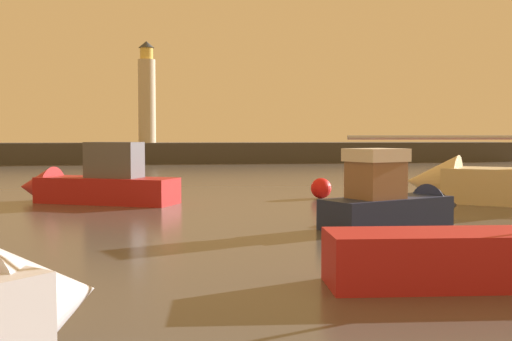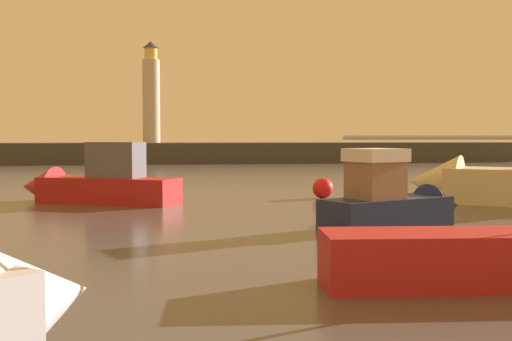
{
  "view_description": "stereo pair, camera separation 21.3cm",
  "coord_description": "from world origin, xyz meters",
  "px_view_note": "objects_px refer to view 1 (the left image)",
  "views": [
    {
      "loc": [
        -2.29,
        -0.79,
        3.04
      ],
      "look_at": [
        1.16,
        21.04,
        1.82
      ],
      "focal_mm": 43.93,
      "sensor_mm": 36.0,
      "label": 1
    },
    {
      "loc": [
        -2.08,
        -0.82,
        3.04
      ],
      "look_at": [
        1.16,
        21.04,
        1.82
      ],
      "focal_mm": 43.93,
      "sensor_mm": 36.0,
      "label": 2
    }
  ],
  "objects_px": {
    "motorboat_0": "(90,184)",
    "sailboat_moored": "(509,255)",
    "motorboat_2": "(400,202)",
    "lighthouse": "(147,95)",
    "motorboat_4": "(505,179)",
    "mooring_buoy": "(321,188)"
  },
  "relations": [
    {
      "from": "motorboat_0",
      "to": "sailboat_moored",
      "type": "bearing_deg",
      "value": -60.13
    },
    {
      "from": "motorboat_0",
      "to": "motorboat_2",
      "type": "distance_m",
      "value": 14.5
    },
    {
      "from": "motorboat_0",
      "to": "lighthouse",
      "type": "bearing_deg",
      "value": 87.41
    },
    {
      "from": "lighthouse",
      "to": "motorboat_4",
      "type": "height_order",
      "value": "lighthouse"
    },
    {
      "from": "lighthouse",
      "to": "motorboat_4",
      "type": "distance_m",
      "value": 49.64
    },
    {
      "from": "lighthouse",
      "to": "mooring_buoy",
      "type": "relative_size",
      "value": 11.44
    },
    {
      "from": "mooring_buoy",
      "to": "motorboat_4",
      "type": "bearing_deg",
      "value": -25.8
    },
    {
      "from": "motorboat_4",
      "to": "mooring_buoy",
      "type": "distance_m",
      "value": 8.35
    },
    {
      "from": "motorboat_4",
      "to": "sailboat_moored",
      "type": "height_order",
      "value": "sailboat_moored"
    },
    {
      "from": "motorboat_4",
      "to": "mooring_buoy",
      "type": "xyz_separation_m",
      "value": [
        -7.5,
        3.62,
        -0.61
      ]
    },
    {
      "from": "sailboat_moored",
      "to": "lighthouse",
      "type": "bearing_deg",
      "value": 97.7
    },
    {
      "from": "motorboat_4",
      "to": "sailboat_moored",
      "type": "xyz_separation_m",
      "value": [
        -8.3,
        -14.18,
        -0.48
      ]
    },
    {
      "from": "motorboat_0",
      "to": "mooring_buoy",
      "type": "distance_m",
      "value": 10.93
    },
    {
      "from": "lighthouse",
      "to": "motorboat_0",
      "type": "xyz_separation_m",
      "value": [
        -1.94,
        -42.92,
        -6.85
      ]
    },
    {
      "from": "motorboat_2",
      "to": "mooring_buoy",
      "type": "xyz_separation_m",
      "value": [
        -0.23,
        9.45,
        -0.32
      ]
    },
    {
      "from": "lighthouse",
      "to": "motorboat_2",
      "type": "xyz_separation_m",
      "value": [
        9.21,
        -52.19,
        -6.88
      ]
    },
    {
      "from": "lighthouse",
      "to": "sailboat_moored",
      "type": "relative_size",
      "value": 0.98
    },
    {
      "from": "motorboat_2",
      "to": "motorboat_4",
      "type": "bearing_deg",
      "value": 38.73
    },
    {
      "from": "motorboat_2",
      "to": "motorboat_4",
      "type": "height_order",
      "value": "motorboat_4"
    },
    {
      "from": "lighthouse",
      "to": "mooring_buoy",
      "type": "distance_m",
      "value": 44.26
    },
    {
      "from": "sailboat_moored",
      "to": "mooring_buoy",
      "type": "xyz_separation_m",
      "value": [
        0.8,
        17.81,
        -0.13
      ]
    },
    {
      "from": "motorboat_2",
      "to": "motorboat_4",
      "type": "relative_size",
      "value": 0.68
    }
  ]
}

